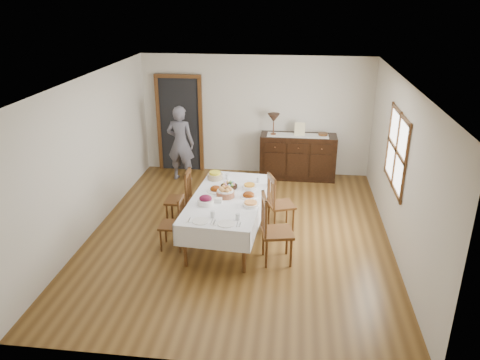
# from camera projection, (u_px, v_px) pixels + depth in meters

# --- Properties ---
(ground) EXTENTS (6.00, 6.00, 0.00)m
(ground) POSITION_uv_depth(u_px,v_px,m) (239.00, 234.00, 7.97)
(ground) COLOR brown
(room_shell) EXTENTS (5.02, 6.02, 2.65)m
(room_shell) POSITION_uv_depth(u_px,v_px,m) (234.00, 134.00, 7.75)
(room_shell) COLOR white
(room_shell) RESTS_ON ground
(dining_table) EXTENTS (1.28, 2.28, 0.76)m
(dining_table) POSITION_uv_depth(u_px,v_px,m) (228.00, 202.00, 7.57)
(dining_table) COLOR white
(dining_table) RESTS_ON ground
(chair_left_near) EXTENTS (0.37, 0.37, 0.89)m
(chair_left_near) POSITION_uv_depth(u_px,v_px,m) (174.00, 222.00, 7.38)
(chair_left_near) COLOR #512F15
(chair_left_near) RESTS_ON ground
(chair_left_far) EXTENTS (0.42, 0.42, 1.00)m
(chair_left_far) POSITION_uv_depth(u_px,v_px,m) (181.00, 197.00, 8.14)
(chair_left_far) COLOR #512F15
(chair_left_far) RESTS_ON ground
(chair_right_near) EXTENTS (0.53, 0.53, 1.09)m
(chair_right_near) POSITION_uv_depth(u_px,v_px,m) (274.00, 229.00, 6.97)
(chair_right_near) COLOR #512F15
(chair_right_near) RESTS_ON ground
(chair_right_far) EXTENTS (0.53, 0.53, 0.99)m
(chair_right_far) POSITION_uv_depth(u_px,v_px,m) (279.00, 202.00, 7.97)
(chair_right_far) COLOR #512F15
(chair_right_far) RESTS_ON ground
(sideboard) EXTENTS (1.62, 0.59, 0.97)m
(sideboard) POSITION_uv_depth(u_px,v_px,m) (298.00, 157.00, 10.18)
(sideboard) COLOR black
(sideboard) RESTS_ON ground
(person) EXTENTS (0.58, 0.41, 1.75)m
(person) POSITION_uv_depth(u_px,v_px,m) (180.00, 141.00, 9.94)
(person) COLOR #575561
(person) RESTS_ON ground
(bread_basket) EXTENTS (0.29, 0.29, 0.17)m
(bread_basket) POSITION_uv_depth(u_px,v_px,m) (225.00, 193.00, 7.52)
(bread_basket) COLOR brown
(bread_basket) RESTS_ON dining_table
(egg_basket) EXTENTS (0.29, 0.29, 0.10)m
(egg_basket) POSITION_uv_depth(u_px,v_px,m) (229.00, 186.00, 7.88)
(egg_basket) COLOR black
(egg_basket) RESTS_ON dining_table
(ham_platter_a) EXTENTS (0.30, 0.30, 0.11)m
(ham_platter_a) POSITION_uv_depth(u_px,v_px,m) (216.00, 189.00, 7.75)
(ham_platter_a) COLOR white
(ham_platter_a) RESTS_ON dining_table
(ham_platter_b) EXTENTS (0.27, 0.27, 0.11)m
(ham_platter_b) POSITION_uv_depth(u_px,v_px,m) (249.00, 195.00, 7.52)
(ham_platter_b) COLOR white
(ham_platter_b) RESTS_ON dining_table
(beet_bowl) EXTENTS (0.26, 0.26, 0.15)m
(beet_bowl) POSITION_uv_depth(u_px,v_px,m) (206.00, 200.00, 7.26)
(beet_bowl) COLOR white
(beet_bowl) RESTS_ON dining_table
(carrot_bowl) EXTENTS (0.24, 0.24, 0.09)m
(carrot_bowl) POSITION_uv_depth(u_px,v_px,m) (249.00, 187.00, 7.83)
(carrot_bowl) COLOR white
(carrot_bowl) RESTS_ON dining_table
(pineapple_bowl) EXTENTS (0.27, 0.27, 0.14)m
(pineapple_bowl) POSITION_uv_depth(u_px,v_px,m) (215.00, 176.00, 8.23)
(pineapple_bowl) COLOR tan
(pineapple_bowl) RESTS_ON dining_table
(casserole_dish) EXTENTS (0.25, 0.25, 0.07)m
(casserole_dish) POSITION_uv_depth(u_px,v_px,m) (251.00, 204.00, 7.21)
(casserole_dish) COLOR white
(casserole_dish) RESTS_ON dining_table
(butter_dish) EXTENTS (0.15, 0.10, 0.07)m
(butter_dish) POSITION_uv_depth(u_px,v_px,m) (217.00, 200.00, 7.34)
(butter_dish) COLOR white
(butter_dish) RESTS_ON dining_table
(setting_left) EXTENTS (0.43, 0.31, 0.10)m
(setting_left) POSITION_uv_depth(u_px,v_px,m) (204.00, 219.00, 6.78)
(setting_left) COLOR white
(setting_left) RESTS_ON dining_table
(setting_right) EXTENTS (0.43, 0.31, 0.10)m
(setting_right) POSITION_uv_depth(u_px,v_px,m) (230.00, 221.00, 6.70)
(setting_right) COLOR white
(setting_right) RESTS_ON dining_table
(glass_far_a) EXTENTS (0.07, 0.07, 0.10)m
(glass_far_a) POSITION_uv_depth(u_px,v_px,m) (228.00, 177.00, 8.23)
(glass_far_a) COLOR silver
(glass_far_a) RESTS_ON dining_table
(glass_far_b) EXTENTS (0.06, 0.06, 0.09)m
(glass_far_b) POSITION_uv_depth(u_px,v_px,m) (258.00, 180.00, 8.10)
(glass_far_b) COLOR silver
(glass_far_b) RESTS_ON dining_table
(runner) EXTENTS (1.30, 0.35, 0.01)m
(runner) POSITION_uv_depth(u_px,v_px,m) (298.00, 135.00, 9.96)
(runner) COLOR white
(runner) RESTS_ON sideboard
(table_lamp) EXTENTS (0.26, 0.26, 0.46)m
(table_lamp) POSITION_uv_depth(u_px,v_px,m) (274.00, 119.00, 9.89)
(table_lamp) COLOR brown
(table_lamp) RESTS_ON sideboard
(picture_frame) EXTENTS (0.22, 0.08, 0.28)m
(picture_frame) POSITION_uv_depth(u_px,v_px,m) (300.00, 129.00, 9.92)
(picture_frame) COLOR beige
(picture_frame) RESTS_ON sideboard
(deco_bowl) EXTENTS (0.20, 0.20, 0.06)m
(deco_bowl) POSITION_uv_depth(u_px,v_px,m) (323.00, 134.00, 9.95)
(deco_bowl) COLOR #512F15
(deco_bowl) RESTS_ON sideboard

